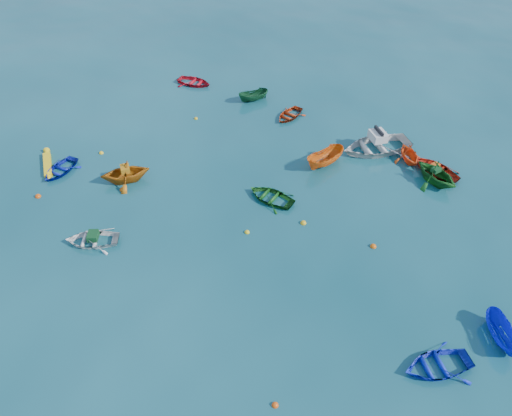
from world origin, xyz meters
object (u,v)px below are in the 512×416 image
Objects in this scene: dinghy_white_near at (93,242)px; dinghy_blue_se at (436,368)px; dinghy_blue_sw at (61,172)px; kayak_yellow at (48,166)px; motorboat_white at (375,150)px.

dinghy_white_near is 0.94× the size of dinghy_blue_se.
dinghy_blue_sw is 25.85m from dinghy_blue_se.
motorboat_white is at bearing -14.86° from kayak_yellow.
motorboat_white is at bearing 114.97° from dinghy_white_near.
dinghy_blue_sw is at bearing -137.87° from dinghy_blue_se.
dinghy_white_near is 0.61× the size of motorboat_white.
motorboat_white reaches higher than dinghy_blue_se.
dinghy_white_near is at bearing -80.17° from motorboat_white.
dinghy_white_near is 0.89× the size of kayak_yellow.
dinghy_white_near is at bearing -35.33° from dinghy_blue_sw.
dinghy_white_near reaches higher than kayak_yellow.
kayak_yellow is 0.68× the size of motorboat_white.
dinghy_blue_se is at bearing -9.52° from dinghy_blue_sw.
motorboat_white is at bearing 165.53° from dinghy_blue_se.
dinghy_blue_sw is at bearing -49.89° from kayak_yellow.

